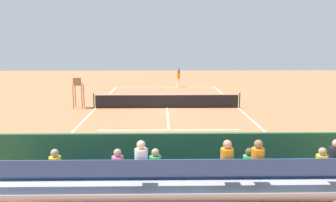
{
  "coord_description": "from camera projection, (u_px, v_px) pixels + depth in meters",
  "views": [
    {
      "loc": [
        0.36,
        23.86,
        4.7
      ],
      "look_at": [
        0.0,
        4.0,
        1.2
      ],
      "focal_mm": 37.08,
      "sensor_mm": 36.0,
      "label": 1
    }
  ],
  "objects": [
    {
      "name": "tennis_ball_near",
      "position": [
        201.0,
        89.0,
        33.68
      ],
      "size": [
        0.07,
        0.07,
        0.07
      ],
      "primitive_type": "sphere",
      "color": "#CCDB33",
      "rests_on": "ground"
    },
    {
      "name": "tennis_net",
      "position": [
        167.0,
        101.0,
        24.23
      ],
      "size": [
        10.3,
        0.1,
        1.07
      ],
      "color": "black",
      "rests_on": "ground"
    },
    {
      "name": "umpire_chair",
      "position": [
        78.0,
        89.0,
        24.13
      ],
      "size": [
        0.67,
        0.67,
        2.14
      ],
      "color": "olive",
      "rests_on": "ground"
    },
    {
      "name": "tennis_player",
      "position": [
        178.0,
        77.0,
        35.07
      ],
      "size": [
        0.46,
        0.56,
        1.93
      ],
      "color": "white",
      "rests_on": "ground"
    },
    {
      "name": "backdrop_wall",
      "position": [
        174.0,
        166.0,
        10.36
      ],
      "size": [
        18.0,
        0.16,
        2.0
      ],
      "primitive_type": "cube",
      "color": "#235633",
      "rests_on": "ground"
    },
    {
      "name": "court_line_markings",
      "position": [
        167.0,
        108.0,
        24.35
      ],
      "size": [
        10.1,
        22.2,
        0.01
      ],
      "color": "white",
      "rests_on": "ground"
    },
    {
      "name": "bleacher_stand",
      "position": [
        180.0,
        185.0,
        8.96
      ],
      "size": [
        9.06,
        2.4,
        2.48
      ],
      "color": "#B2B2B7",
      "rests_on": "ground"
    },
    {
      "name": "ground_plane",
      "position": [
        167.0,
        108.0,
        24.31
      ],
      "size": [
        60.0,
        60.0,
        0.0
      ],
      "primitive_type": "plane",
      "color": "#CC7047"
    },
    {
      "name": "equipment_bag",
      "position": [
        232.0,
        183.0,
        11.12
      ],
      "size": [
        0.9,
        0.36,
        0.36
      ],
      "primitive_type": "cube",
      "color": "#334C8C",
      "rests_on": "ground"
    },
    {
      "name": "tennis_racket",
      "position": [
        169.0,
        88.0,
        34.49
      ],
      "size": [
        0.4,
        0.58,
        0.03
      ],
      "color": "black",
      "rests_on": "ground"
    },
    {
      "name": "courtside_bench",
      "position": [
        276.0,
        170.0,
        11.21
      ],
      "size": [
        1.8,
        0.4,
        0.93
      ],
      "color": "#234C2D",
      "rests_on": "ground"
    }
  ]
}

